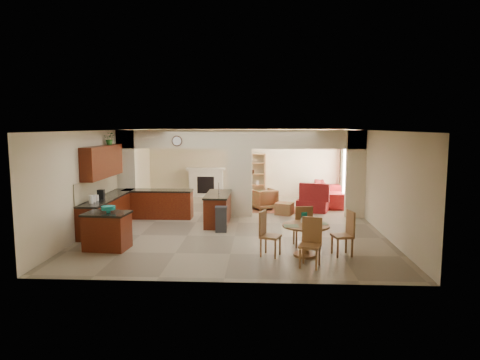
{
  "coord_description": "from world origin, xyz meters",
  "views": [
    {
      "loc": [
        0.7,
        -12.72,
        2.92
      ],
      "look_at": [
        0.05,
        0.3,
        1.28
      ],
      "focal_mm": 32.0,
      "sensor_mm": 36.0,
      "label": 1
    }
  ],
  "objects_px": {
    "dining_table": "(306,235)",
    "armchair": "(264,199)",
    "kitchen_island": "(107,231)",
    "sofa": "(330,193)"
  },
  "relations": [
    {
      "from": "dining_table",
      "to": "sofa",
      "type": "xyz_separation_m",
      "value": [
        1.59,
        6.67,
        -0.08
      ]
    },
    {
      "from": "kitchen_island",
      "to": "armchair",
      "type": "height_order",
      "value": "kitchen_island"
    },
    {
      "from": "dining_table",
      "to": "sofa",
      "type": "distance_m",
      "value": 6.85
    },
    {
      "from": "kitchen_island",
      "to": "sofa",
      "type": "relative_size",
      "value": 0.39
    },
    {
      "from": "armchair",
      "to": "sofa",
      "type": "bearing_deg",
      "value": 178.86
    },
    {
      "from": "kitchen_island",
      "to": "armchair",
      "type": "distance_m",
      "value": 6.37
    },
    {
      "from": "sofa",
      "to": "armchair",
      "type": "distance_m",
      "value": 2.79
    },
    {
      "from": "kitchen_island",
      "to": "armchair",
      "type": "bearing_deg",
      "value": 58.78
    },
    {
      "from": "dining_table",
      "to": "armchair",
      "type": "xyz_separation_m",
      "value": [
        -0.91,
        5.45,
        -0.12
      ]
    },
    {
      "from": "kitchen_island",
      "to": "dining_table",
      "type": "bearing_deg",
      "value": 1.17
    }
  ]
}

